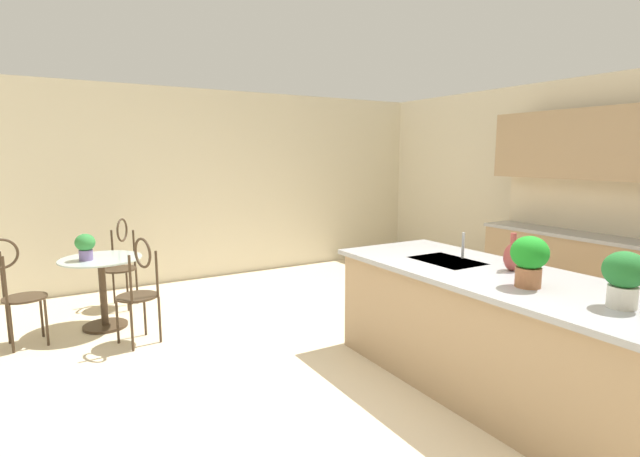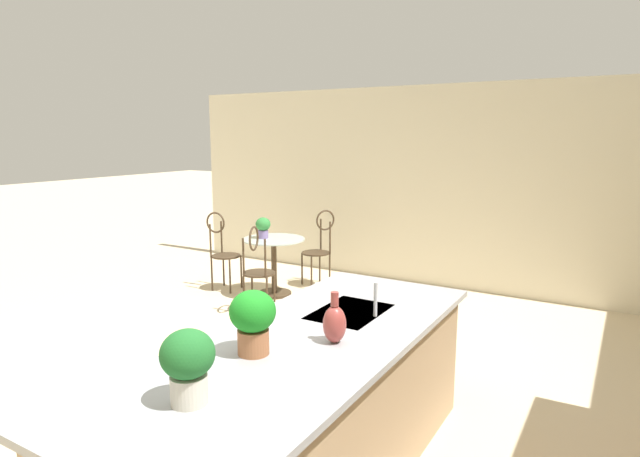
% 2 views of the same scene
% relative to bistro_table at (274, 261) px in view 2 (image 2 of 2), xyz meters
% --- Properties ---
extents(ground_plane, '(40.00, 40.00, 0.00)m').
position_rel_bistro_table_xyz_m(ground_plane, '(2.71, 1.53, -0.45)').
color(ground_plane, beige).
extents(wall_left_window, '(0.12, 7.80, 2.70)m').
position_rel_bistro_table_xyz_m(wall_left_window, '(-1.55, 1.53, 0.90)').
color(wall_left_window, beige).
rests_on(wall_left_window, ground).
extents(kitchen_island, '(2.80, 1.06, 0.92)m').
position_rel_bistro_table_xyz_m(kitchen_island, '(3.01, 2.38, 0.02)').
color(kitchen_island, tan).
rests_on(kitchen_island, ground).
extents(bistro_table, '(0.80, 0.80, 0.74)m').
position_rel_bistro_table_xyz_m(bistro_table, '(0.00, 0.00, 0.00)').
color(bistro_table, '#3D2D1E').
rests_on(bistro_table, ground).
extents(chair_near_window, '(0.43, 0.51, 1.04)m').
position_rel_bistro_table_xyz_m(chair_near_window, '(0.14, -0.74, 0.13)').
color(chair_near_window, '#3D2D1E').
rests_on(chair_near_window, ground).
extents(chair_by_island, '(0.52, 0.52, 1.04)m').
position_rel_bistro_table_xyz_m(chair_by_island, '(-0.68, 0.28, 0.13)').
color(chair_by_island, '#3D2D1E').
rests_on(chair_by_island, ground).
extents(chair_toward_desk, '(0.52, 0.48, 1.04)m').
position_rel_bistro_table_xyz_m(chair_toward_desk, '(0.68, 0.25, 0.13)').
color(chair_toward_desk, '#3D2D1E').
rests_on(chair_toward_desk, ground).
extents(sink_faucet, '(0.02, 0.02, 0.22)m').
position_rel_bistro_table_xyz_m(sink_faucet, '(2.46, 2.56, 0.58)').
color(sink_faucet, '#B2B5BA').
rests_on(sink_faucet, kitchen_island).
extents(potted_plant_on_table, '(0.19, 0.19, 0.27)m').
position_rel_bistro_table_xyz_m(potted_plant_on_table, '(0.04, -0.13, 0.45)').
color(potted_plant_on_table, '#7A669E').
rests_on(potted_plant_on_table, bistro_table).
extents(potted_plant_counter_near, '(0.24, 0.24, 0.34)m').
position_rel_bistro_table_xyz_m(potted_plant_counter_near, '(3.31, 2.26, 0.67)').
color(potted_plant_counter_near, '#9E603D').
rests_on(potted_plant_counter_near, kitchen_island).
extents(potted_plant_counter_far, '(0.23, 0.23, 0.33)m').
position_rel_bistro_table_xyz_m(potted_plant_counter_far, '(3.86, 2.34, 0.66)').
color(potted_plant_counter_far, beige).
rests_on(potted_plant_counter_far, kitchen_island).
extents(vase_on_counter, '(0.13, 0.13, 0.29)m').
position_rel_bistro_table_xyz_m(vase_on_counter, '(2.96, 2.55, 0.58)').
color(vase_on_counter, '#993D38').
rests_on(vase_on_counter, kitchen_island).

